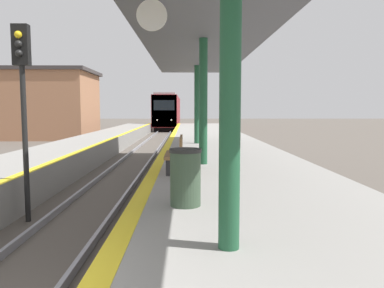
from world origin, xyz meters
name	(u,v)px	position (x,y,z in m)	size (l,w,h in m)	color
train	(168,112)	(0.00, 48.47, 2.28)	(2.88, 19.42, 4.48)	black
signal_near	(23,86)	(-1.18, 5.60, 3.13)	(0.36, 0.31, 4.47)	black
station_canopy	(203,38)	(2.99, 8.08, 4.66)	(3.73, 20.33, 3.87)	#1E5133
trash_bin	(185,177)	(2.48, 3.26, 1.46)	(0.54, 0.54, 0.97)	#384C38
bench	(176,153)	(2.24, 6.71, 1.46)	(0.44, 1.55, 0.92)	brown
station_building	(25,104)	(-11.93, 30.80, 3.05)	(12.39, 7.09, 6.06)	#9E6B4C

